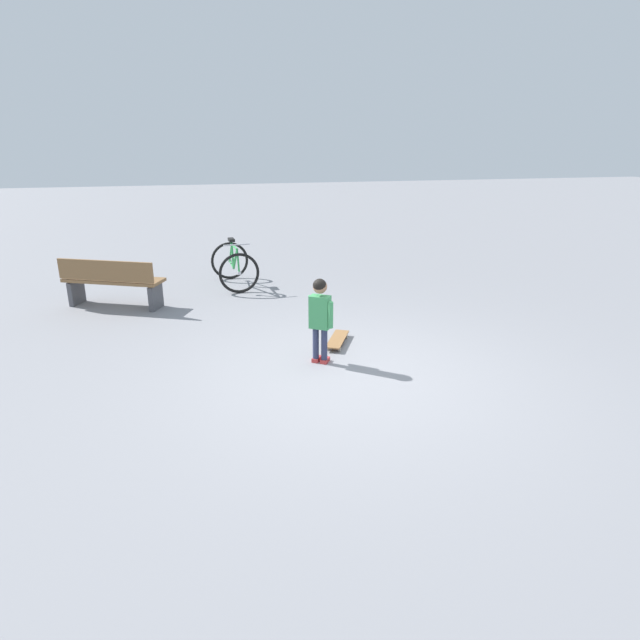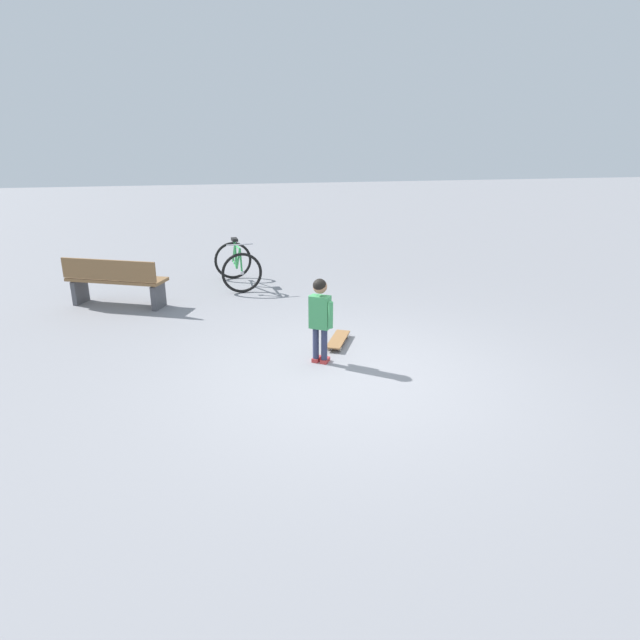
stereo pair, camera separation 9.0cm
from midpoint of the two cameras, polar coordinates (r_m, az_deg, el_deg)
name	(u,v)px [view 2 (the right image)]	position (r m, az deg, el deg)	size (l,w,h in m)	color
ground_plane	(353,377)	(6.36, 3.86, -5.96)	(50.00, 50.00, 0.00)	gray
child_person	(320,312)	(6.50, 0.40, 0.89)	(0.28, 0.36, 1.06)	#2D3351
skateboard	(338,340)	(7.30, 2.25, -2.05)	(0.46, 0.70, 0.07)	olive
bicycle_near	(237,265)	(10.12, -8.35, 5.67)	(0.82, 1.14, 0.85)	black
street_bench	(115,281)	(9.33, -20.27, 3.83)	(1.64, 1.04, 0.80)	brown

